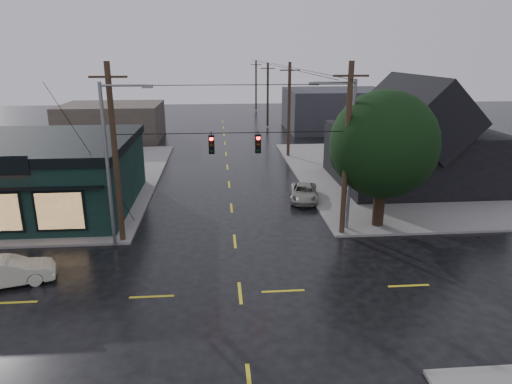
{
  "coord_description": "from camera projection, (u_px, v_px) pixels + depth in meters",
  "views": [
    {
      "loc": [
        -0.84,
        -18.64,
        10.6
      ],
      "look_at": [
        1.07,
        3.89,
        3.64
      ],
      "focal_mm": 32.0,
      "sensor_mm": 36.0,
      "label": 1
    }
  ],
  "objects": [
    {
      "name": "ground_plane",
      "position": [
        240.0,
        293.0,
        20.94
      ],
      "size": [
        160.0,
        160.0,
        0.0
      ],
      "primitive_type": "plane",
      "color": "black"
    },
    {
      "name": "sidewalk_ne",
      "position": [
        448.0,
        172.0,
        41.57
      ],
      "size": [
        28.0,
        28.0,
        0.15
      ],
      "primitive_type": "cube",
      "color": "gray",
      "rests_on": "ground"
    },
    {
      "name": "pizza_shop",
      "position": [
        12.0,
        174.0,
        31.3
      ],
      "size": [
        16.3,
        12.34,
        4.9
      ],
      "color": "black",
      "rests_on": "ground"
    },
    {
      "name": "ne_building",
      "position": [
        413.0,
        131.0,
        37.02
      ],
      "size": [
        12.6,
        11.6,
        8.75
      ],
      "color": "black",
      "rests_on": "ground"
    },
    {
      "name": "corner_tree",
      "position": [
        384.0,
        145.0,
        27.32
      ],
      "size": [
        6.52,
        6.52,
        8.41
      ],
      "color": "black",
      "rests_on": "ground"
    },
    {
      "name": "utility_pole_nw",
      "position": [
        123.0,
        242.0,
        26.6
      ],
      "size": [
        2.0,
        0.32,
        10.15
      ],
      "primitive_type": null,
      "color": "#312316",
      "rests_on": "ground"
    },
    {
      "name": "utility_pole_ne",
      "position": [
        341.0,
        234.0,
        27.65
      ],
      "size": [
        2.0,
        0.32,
        10.15
      ],
      "primitive_type": null,
      "color": "#312316",
      "rests_on": "ground"
    },
    {
      "name": "utility_pole_far_a",
      "position": [
        288.0,
        157.0,
        48.13
      ],
      "size": [
        2.0,
        0.32,
        9.65
      ],
      "primitive_type": null,
      "color": "#312316",
      "rests_on": "ground"
    },
    {
      "name": "utility_pole_far_b",
      "position": [
        267.0,
        127.0,
        67.17
      ],
      "size": [
        2.0,
        0.32,
        9.15
      ],
      "primitive_type": null,
      "color": "#312316",
      "rests_on": "ground"
    },
    {
      "name": "utility_pole_far_c",
      "position": [
        256.0,
        110.0,
        86.22
      ],
      "size": [
        2.0,
        0.32,
        9.15
      ],
      "primitive_type": null,
      "color": "#312316",
      "rests_on": "ground"
    },
    {
      "name": "span_signal_assembly",
      "position": [
        235.0,
        144.0,
        25.46
      ],
      "size": [
        13.0,
        0.48,
        1.23
      ],
      "color": "black",
      "rests_on": "ground"
    },
    {
      "name": "streetlight_nw",
      "position": [
        115.0,
        247.0,
        25.91
      ],
      "size": [
        5.4,
        0.3,
        9.15
      ],
      "primitive_type": null,
      "color": "slate",
      "rests_on": "ground"
    },
    {
      "name": "streetlight_ne",
      "position": [
        346.0,
        230.0,
        28.36
      ],
      "size": [
        5.4,
        0.3,
        9.15
      ],
      "primitive_type": null,
      "color": "slate",
      "rests_on": "ground"
    },
    {
      "name": "bg_building_west",
      "position": [
        112.0,
        122.0,
        57.25
      ],
      "size": [
        12.0,
        10.0,
        4.4
      ],
      "primitive_type": "cube",
      "color": "#41372F",
      "rests_on": "ground"
    },
    {
      "name": "bg_building_east",
      "position": [
        337.0,
        110.0,
        64.26
      ],
      "size": [
        14.0,
        12.0,
        5.6
      ],
      "primitive_type": "cube",
      "color": "#2D2D33",
      "rests_on": "ground"
    },
    {
      "name": "sedan_cream",
      "position": [
        8.0,
        272.0,
        21.5
      ],
      "size": [
        4.33,
        2.54,
        1.35
      ],
      "primitive_type": "imported",
      "rotation": [
        0.0,
        0.0,
        1.86
      ],
      "color": "beige",
      "rests_on": "ground"
    },
    {
      "name": "suv_silver",
      "position": [
        304.0,
        193.0,
        33.86
      ],
      "size": [
        2.61,
        4.49,
        1.18
      ],
      "primitive_type": "imported",
      "rotation": [
        0.0,
        0.0,
        -0.16
      ],
      "color": "gray",
      "rests_on": "ground"
    }
  ]
}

